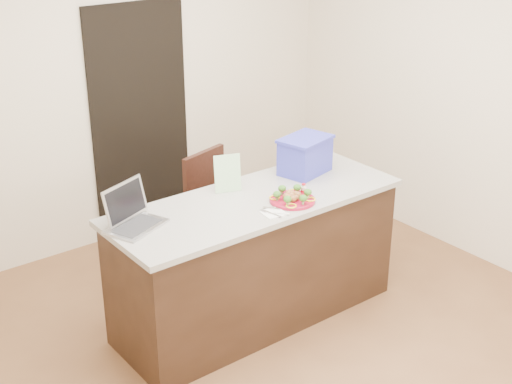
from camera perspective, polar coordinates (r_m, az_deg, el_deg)
ground at (r=5.05m, az=1.75°, el=-11.05°), size 4.00×4.00×0.00m
room_shell at (r=4.34m, az=2.01°, el=6.86°), size 4.00×4.00×4.00m
doorway at (r=6.15m, az=-9.23°, el=5.58°), size 0.90×0.02×2.00m
island at (r=4.97m, az=-0.03°, el=-5.37°), size 2.06×0.76×0.92m
plate at (r=4.72m, az=2.92°, el=-0.64°), size 0.30×0.30×0.02m
meatballs at (r=4.71m, az=2.88°, el=-0.31°), size 0.12×0.12×0.05m
broccoli at (r=4.71m, az=2.93°, el=-0.10°), size 0.24×0.26×0.05m
pepper_rings at (r=4.72m, az=2.93°, el=-0.52°), size 0.24×0.24×0.01m
napkin at (r=4.56m, az=1.40°, el=-1.68°), size 0.16×0.16×0.01m
fork at (r=4.55m, az=1.11°, el=-1.63°), size 0.04×0.17×0.00m
knife at (r=4.56m, az=1.84°, el=-1.58°), size 0.09×0.20×0.01m
yogurt_bottle at (r=4.83m, az=3.82°, el=0.17°), size 0.04×0.04×0.08m
laptop at (r=4.45m, az=-9.97°, el=-1.77°), size 0.42×0.40×0.25m
leaflet at (r=4.84m, az=-2.29°, el=1.50°), size 0.19×0.10×0.26m
blue_box at (r=5.16m, az=3.94°, el=2.97°), size 0.43×0.35×0.27m
chair at (r=5.50m, az=-3.49°, el=-1.25°), size 0.54×0.55×0.99m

